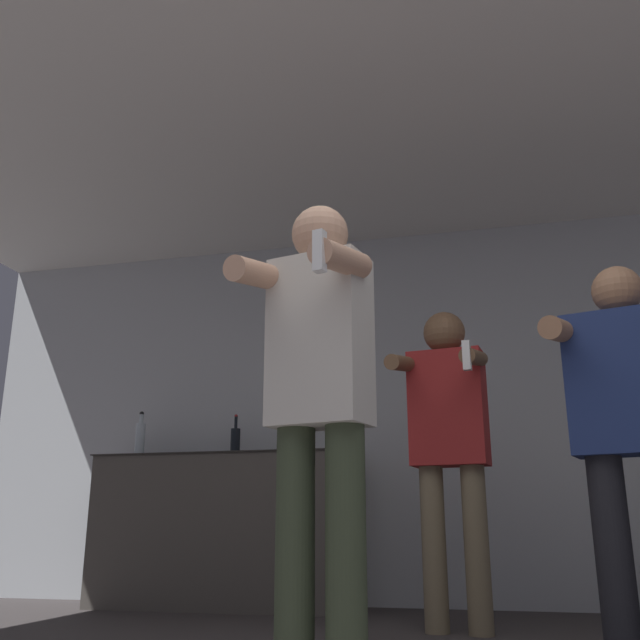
{
  "coord_description": "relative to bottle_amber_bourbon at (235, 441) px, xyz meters",
  "views": [
    {
      "loc": [
        0.3,
        -1.52,
        0.49
      ],
      "look_at": [
        -0.29,
        0.9,
        1.22
      ],
      "focal_mm": 40.0,
      "sensor_mm": 36.0,
      "label": 1
    }
  ],
  "objects": [
    {
      "name": "counter",
      "position": [
        -0.02,
        -0.06,
        -0.58
      ],
      "size": [
        1.73,
        0.61,
        0.96
      ],
      "color": "#47423D",
      "rests_on": "ground_plane"
    },
    {
      "name": "wall_back",
      "position": [
        1.43,
        0.26,
        0.21
      ],
      "size": [
        7.0,
        0.06,
        2.55
      ],
      "color": "#B2B7BC",
      "rests_on": "ground_plane"
    },
    {
      "name": "ceiling_slab",
      "position": [
        1.43,
        -1.43,
        1.51
      ],
      "size": [
        7.0,
        3.85,
        0.05
      ],
      "color": "silver",
      "rests_on": "wall_back"
    },
    {
      "name": "bottle_green_wine",
      "position": [
        -0.72,
        0.0,
        0.03
      ],
      "size": [
        0.07,
        0.07,
        0.33
      ],
      "color": "silver",
      "rests_on": "counter"
    },
    {
      "name": "person_woman_foreground",
      "position": [
        1.14,
        -2.21,
        -0.11
      ],
      "size": [
        0.49,
        0.51,
        1.66
      ],
      "color": "#38422D",
      "rests_on": "ground_plane"
    },
    {
      "name": "bottle_short_whiskey",
      "position": [
        0.43,
        0.0,
        0.03
      ],
      "size": [
        0.08,
        0.08,
        0.34
      ],
      "color": "silver",
      "rests_on": "counter"
    },
    {
      "name": "person_man_side",
      "position": [
        2.26,
        -1.63,
        -0.17
      ],
      "size": [
        0.6,
        0.56,
        1.53
      ],
      "color": "black",
      "rests_on": "ground_plane"
    },
    {
      "name": "bottle_amber_bourbon",
      "position": [
        0.0,
        0.0,
        0.0
      ],
      "size": [
        0.07,
        0.07,
        0.29
      ],
      "color": "black",
      "rests_on": "counter"
    },
    {
      "name": "person_spectator_back",
      "position": [
        1.5,
        -0.89,
        -0.1
      ],
      "size": [
        0.5,
        0.57,
        1.61
      ],
      "color": "#75664C",
      "rests_on": "ground_plane"
    }
  ]
}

